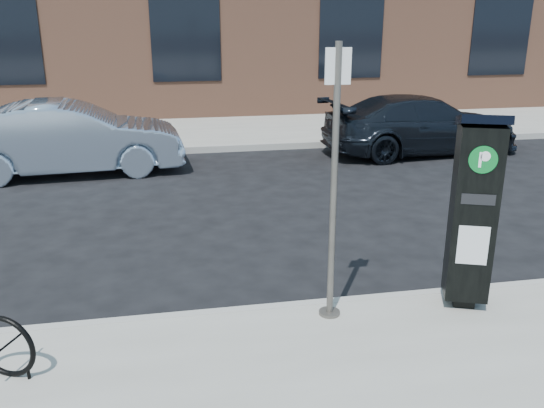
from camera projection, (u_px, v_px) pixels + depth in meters
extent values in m
plane|color=black|center=(245.00, 320.00, 6.28)|extent=(120.00, 120.00, 0.00)
cube|color=gray|center=(186.00, 110.00, 19.30)|extent=(60.00, 12.00, 0.15)
cube|color=#9E9B93|center=(246.00, 315.00, 6.23)|extent=(60.00, 0.12, 0.16)
cube|color=#9E9B93|center=(198.00, 150.00, 13.73)|extent=(60.00, 0.12, 0.16)
cube|color=black|center=(185.00, 19.00, 16.50)|extent=(2.00, 0.06, 3.50)
cube|color=black|center=(352.00, 19.00, 17.37)|extent=(2.00, 0.06, 3.50)
cube|color=black|center=(502.00, 19.00, 18.25)|extent=(2.00, 0.06, 3.50)
cube|color=black|center=(463.00, 299.00, 6.30)|extent=(0.28, 0.28, 0.11)
cube|color=black|center=(473.00, 214.00, 5.98)|extent=(0.55, 0.52, 1.87)
cube|color=black|center=(484.00, 120.00, 5.67)|extent=(0.60, 0.57, 0.17)
cylinder|color=#075B21|center=(483.00, 160.00, 5.60)|extent=(0.26, 0.11, 0.28)
cube|color=white|center=(483.00, 160.00, 5.60)|extent=(0.10, 0.04, 0.15)
cube|color=silver|center=(473.00, 245.00, 5.89)|extent=(0.29, 0.12, 0.42)
cube|color=black|center=(478.00, 199.00, 5.73)|extent=(0.31, 0.13, 0.11)
cylinder|color=#494641|center=(329.00, 312.00, 6.09)|extent=(0.22, 0.22, 0.03)
cylinder|color=#494641|center=(334.00, 188.00, 5.66)|extent=(0.07, 0.07, 2.79)
cube|color=silver|center=(338.00, 66.00, 5.29)|extent=(0.25, 0.03, 0.34)
torus|color=black|center=(5.00, 346.00, 4.97)|extent=(0.56, 0.29, 0.60)
cylinder|color=black|center=(28.00, 373.00, 5.00)|extent=(0.03, 0.03, 0.12)
imported|color=#91A4B9|center=(70.00, 138.00, 11.76)|extent=(4.62, 1.89, 1.49)
imported|color=black|center=(421.00, 124.00, 13.56)|extent=(4.84, 2.31, 1.36)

